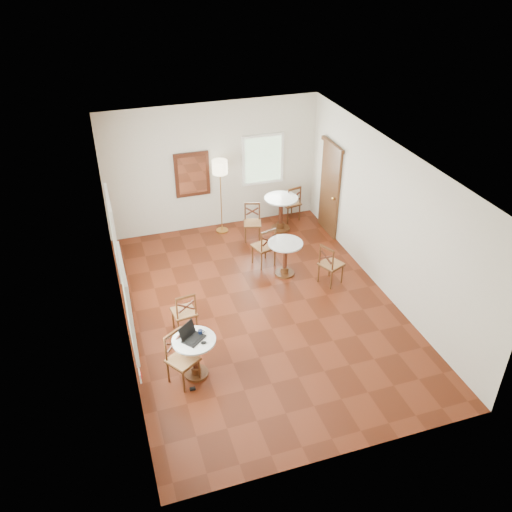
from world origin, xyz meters
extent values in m
plane|color=#5C210F|center=(0.00, 0.00, 0.00)|extent=(7.00, 7.00, 0.00)
cube|color=beige|center=(0.00, 3.50, 1.50)|extent=(5.00, 0.02, 3.00)
cube|color=beige|center=(0.00, -3.50, 1.50)|extent=(5.00, 0.02, 3.00)
cube|color=beige|center=(-2.50, 0.00, 1.50)|extent=(0.02, 7.00, 3.00)
cube|color=beige|center=(2.50, 0.00, 1.50)|extent=(0.02, 7.00, 3.00)
cube|color=white|center=(0.00, 0.00, 3.00)|extent=(5.00, 7.00, 0.02)
cube|color=#553318|center=(2.46, 2.40, 1.05)|extent=(0.06, 0.90, 2.10)
cube|color=#4D2A13|center=(2.44, 2.40, 2.15)|extent=(0.08, 1.02, 0.08)
sphere|color=#BF8C3F|center=(2.40, 2.08, 1.00)|extent=(0.07, 0.07, 0.07)
cube|color=#461F12|center=(-0.50, 3.46, 1.40)|extent=(0.80, 0.05, 1.05)
cube|color=white|center=(-0.50, 3.43, 1.40)|extent=(0.64, 0.02, 0.88)
cube|color=white|center=(-2.47, -2.10, 0.95)|extent=(0.02, 0.16, 0.16)
torus|color=red|center=(-2.46, -2.10, 0.95)|extent=(0.02, 0.12, 0.12)
cube|color=white|center=(-2.47, -1.20, 1.55)|extent=(0.06, 1.22, 1.42)
cube|color=white|center=(-2.47, 1.00, 1.55)|extent=(0.06, 1.22, 1.42)
cube|color=white|center=(1.20, 3.47, 1.55)|extent=(1.02, 0.06, 1.22)
cylinder|color=#4D2A13|center=(-1.56, -1.34, 0.02)|extent=(0.40, 0.40, 0.04)
cylinder|color=#4D2A13|center=(-1.56, -1.34, 0.10)|extent=(0.16, 0.16, 0.12)
cylinder|color=#461F12|center=(-1.56, -1.34, 0.40)|extent=(0.09, 0.09, 0.60)
cylinder|color=#4D2A13|center=(-1.56, -1.34, 0.68)|extent=(0.14, 0.14, 0.06)
cylinder|color=silver|center=(-1.56, -1.34, 0.72)|extent=(0.70, 0.70, 0.03)
cylinder|color=#4D2A13|center=(0.84, 0.97, 0.02)|extent=(0.41, 0.41, 0.04)
cylinder|color=#4D2A13|center=(0.84, 0.97, 0.10)|extent=(0.16, 0.16, 0.12)
cylinder|color=#461F12|center=(0.84, 0.97, 0.41)|extent=(0.09, 0.09, 0.62)
cylinder|color=#4D2A13|center=(0.84, 0.97, 0.70)|extent=(0.14, 0.14, 0.06)
cylinder|color=silver|center=(0.84, 0.97, 0.74)|extent=(0.72, 0.72, 0.03)
cylinder|color=#4D2A13|center=(1.43, 2.81, 0.02)|extent=(0.45, 0.45, 0.04)
cylinder|color=#4D2A13|center=(1.43, 2.81, 0.11)|extent=(0.18, 0.18, 0.13)
cylinder|color=#461F12|center=(1.43, 2.81, 0.45)|extent=(0.10, 0.10, 0.67)
cylinder|color=#4D2A13|center=(1.43, 2.81, 0.76)|extent=(0.16, 0.16, 0.07)
cylinder|color=silver|center=(1.43, 2.81, 0.82)|extent=(0.79, 0.79, 0.03)
cylinder|color=#4D2A13|center=(-1.36, -0.02, 0.21)|extent=(0.03, 0.03, 0.42)
cylinder|color=#4D2A13|center=(-1.32, -0.35, 0.21)|extent=(0.03, 0.03, 0.42)
cylinder|color=#4D2A13|center=(-1.69, -0.06, 0.21)|extent=(0.03, 0.03, 0.42)
cylinder|color=#4D2A13|center=(-1.65, -0.39, 0.21)|extent=(0.03, 0.03, 0.42)
cube|color=#4D2A13|center=(-1.51, -0.21, 0.42)|extent=(0.45, 0.45, 0.03)
cube|color=#91623A|center=(-1.51, -0.21, 0.43)|extent=(0.43, 0.43, 0.04)
cylinder|color=#4D2A13|center=(-1.32, -0.35, 0.65)|extent=(0.03, 0.03, 0.46)
cylinder|color=#4D2A13|center=(-1.65, -0.39, 0.65)|extent=(0.03, 0.03, 0.46)
cube|color=#4D2A13|center=(-1.48, -0.37, 0.86)|extent=(0.35, 0.08, 0.05)
cube|color=#461F12|center=(-1.48, -0.37, 0.66)|extent=(0.30, 0.06, 0.20)
cube|color=#461F12|center=(-1.48, -0.37, 0.66)|extent=(0.30, 0.06, 0.20)
cylinder|color=#4D2A13|center=(-1.82, -1.67, 0.22)|extent=(0.03, 0.03, 0.43)
cylinder|color=#4D2A13|center=(-2.01, -1.38, 0.22)|extent=(0.03, 0.03, 0.43)
cylinder|color=#4D2A13|center=(-1.53, -1.48, 0.22)|extent=(0.03, 0.03, 0.43)
cylinder|color=#4D2A13|center=(-1.72, -1.19, 0.22)|extent=(0.03, 0.03, 0.43)
cube|color=#4D2A13|center=(-1.77, -1.43, 0.44)|extent=(0.59, 0.59, 0.03)
cube|color=#91623A|center=(-1.77, -1.43, 0.45)|extent=(0.56, 0.56, 0.04)
cylinder|color=#4D2A13|center=(-2.01, -1.38, 0.68)|extent=(0.03, 0.03, 0.48)
cylinder|color=#4D2A13|center=(-1.72, -1.19, 0.68)|extent=(0.03, 0.03, 0.48)
cube|color=#4D2A13|center=(-1.87, -1.29, 0.90)|extent=(0.33, 0.23, 0.05)
cube|color=#461F12|center=(-1.87, -1.29, 0.69)|extent=(0.27, 0.19, 0.21)
cube|color=#461F12|center=(-1.87, -1.29, 0.69)|extent=(0.27, 0.19, 0.21)
cylinder|color=#4D2A13|center=(0.66, 1.68, 0.21)|extent=(0.03, 0.03, 0.43)
cylinder|color=#4D2A13|center=(0.76, 1.35, 0.21)|extent=(0.03, 0.03, 0.43)
cylinder|color=#4D2A13|center=(0.34, 1.58, 0.21)|extent=(0.03, 0.03, 0.43)
cylinder|color=#4D2A13|center=(0.43, 1.25, 0.21)|extent=(0.03, 0.03, 0.43)
cube|color=#4D2A13|center=(0.55, 1.47, 0.43)|extent=(0.52, 0.52, 0.03)
cube|color=#91623A|center=(0.55, 1.47, 0.45)|extent=(0.49, 0.49, 0.04)
cylinder|color=#4D2A13|center=(0.76, 1.35, 0.66)|extent=(0.03, 0.03, 0.47)
cylinder|color=#4D2A13|center=(0.43, 1.25, 0.66)|extent=(0.03, 0.03, 0.47)
cube|color=#4D2A13|center=(0.59, 1.30, 0.88)|extent=(0.36, 0.13, 0.05)
cube|color=#461F12|center=(0.59, 1.30, 0.67)|extent=(0.30, 0.11, 0.21)
cube|color=#461F12|center=(0.59, 1.30, 0.67)|extent=(0.30, 0.11, 0.21)
cylinder|color=#4D2A13|center=(1.85, 0.31, 0.21)|extent=(0.03, 0.03, 0.42)
cylinder|color=#4D2A13|center=(1.54, 0.17, 0.21)|extent=(0.03, 0.03, 0.42)
cylinder|color=#4D2A13|center=(1.71, 0.62, 0.21)|extent=(0.03, 0.03, 0.42)
cylinder|color=#4D2A13|center=(1.40, 0.48, 0.21)|extent=(0.03, 0.03, 0.42)
cube|color=#4D2A13|center=(1.62, 0.40, 0.43)|extent=(0.55, 0.55, 0.03)
cube|color=#91623A|center=(1.62, 0.40, 0.44)|extent=(0.52, 0.52, 0.04)
cylinder|color=#4D2A13|center=(1.54, 0.17, 0.66)|extent=(0.03, 0.03, 0.47)
cylinder|color=#4D2A13|center=(1.40, 0.48, 0.66)|extent=(0.03, 0.03, 0.47)
cube|color=#4D2A13|center=(1.47, 0.33, 0.87)|extent=(0.18, 0.34, 0.05)
cube|color=#461F12|center=(1.47, 0.33, 0.67)|extent=(0.15, 0.29, 0.21)
cube|color=#461F12|center=(1.47, 0.33, 0.67)|extent=(0.15, 0.29, 0.21)
cylinder|color=#4D2A13|center=(1.95, 3.42, 0.22)|extent=(0.03, 0.03, 0.43)
cylinder|color=#4D2A13|center=(2.03, 3.08, 0.22)|extent=(0.03, 0.03, 0.43)
cylinder|color=#4D2A13|center=(1.61, 3.34, 0.22)|extent=(0.03, 0.03, 0.43)
cylinder|color=#4D2A13|center=(1.69, 3.00, 0.22)|extent=(0.03, 0.03, 0.43)
cube|color=#4D2A13|center=(1.82, 3.21, 0.44)|extent=(0.51, 0.51, 0.03)
cube|color=#91623A|center=(1.82, 3.21, 0.45)|extent=(0.48, 0.48, 0.04)
cylinder|color=#4D2A13|center=(2.03, 3.08, 0.67)|extent=(0.03, 0.03, 0.48)
cylinder|color=#4D2A13|center=(1.69, 3.00, 0.67)|extent=(0.03, 0.03, 0.48)
cube|color=#4D2A13|center=(1.86, 3.04, 0.90)|extent=(0.36, 0.11, 0.05)
cube|color=#461F12|center=(1.86, 3.04, 0.68)|extent=(0.31, 0.09, 0.21)
cube|color=#461F12|center=(1.86, 3.04, 0.68)|extent=(0.31, 0.09, 0.21)
cylinder|color=#4D2A13|center=(0.45, 2.45, 0.20)|extent=(0.03, 0.03, 0.41)
cylinder|color=#4D2A13|center=(0.54, 2.76, 0.20)|extent=(0.03, 0.03, 0.41)
cylinder|color=#4D2A13|center=(0.76, 2.35, 0.20)|extent=(0.03, 0.03, 0.41)
cylinder|color=#4D2A13|center=(0.85, 2.67, 0.20)|extent=(0.03, 0.03, 0.41)
cube|color=#4D2A13|center=(0.65, 2.56, 0.41)|extent=(0.49, 0.49, 0.03)
cube|color=#91623A|center=(0.65, 2.56, 0.42)|extent=(0.47, 0.47, 0.04)
cylinder|color=#4D2A13|center=(0.54, 2.76, 0.63)|extent=(0.03, 0.03, 0.45)
cylinder|color=#4D2A13|center=(0.85, 2.67, 0.63)|extent=(0.03, 0.03, 0.45)
cube|color=#4D2A13|center=(0.69, 2.71, 0.84)|extent=(0.34, 0.13, 0.05)
cube|color=#461F12|center=(0.69, 2.71, 0.64)|extent=(0.29, 0.10, 0.20)
cube|color=#461F12|center=(0.69, 2.71, 0.64)|extent=(0.29, 0.10, 0.20)
cylinder|color=#BF8C3F|center=(0.08, 3.15, 0.02)|extent=(0.29, 0.29, 0.03)
cylinder|color=#BF8C3F|center=(0.08, 3.15, 0.82)|extent=(0.02, 0.02, 1.63)
cylinder|color=beige|center=(0.08, 3.15, 1.63)|extent=(0.35, 0.35, 0.31)
cube|color=black|center=(-1.56, -1.34, 0.75)|extent=(0.42, 0.41, 0.02)
cube|color=black|center=(-1.56, -1.34, 0.76)|extent=(0.30, 0.29, 0.00)
cube|color=black|center=(-1.64, -1.25, 0.86)|extent=(0.31, 0.27, 0.23)
cube|color=silver|center=(-1.64, -1.25, 0.86)|extent=(0.26, 0.23, 0.19)
ellipsoid|color=black|center=(-1.43, -1.48, 0.75)|extent=(0.10, 0.07, 0.04)
cylinder|color=black|center=(-1.43, -1.25, 0.78)|extent=(0.07, 0.07, 0.08)
torus|color=black|center=(-1.39, -1.25, 0.78)|extent=(0.06, 0.01, 0.06)
cylinder|color=white|center=(-1.63, -1.16, 0.78)|extent=(0.06, 0.06, 0.10)
cube|color=black|center=(-1.69, -1.66, 0.02)|extent=(0.09, 0.05, 0.04)
camera|label=1|loc=(-2.62, -7.75, 6.29)|focal=37.70mm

